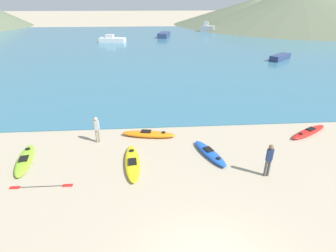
{
  "coord_description": "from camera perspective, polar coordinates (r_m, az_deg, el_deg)",
  "views": [
    {
      "loc": [
        -1.69,
        -4.88,
        7.67
      ],
      "look_at": [
        -0.62,
        9.8,
        0.5
      ],
      "focal_mm": 28.0,
      "sensor_mm": 36.0,
      "label": 1
    }
  ],
  "objects": [
    {
      "name": "far_hill_midright",
      "position": [
        98.64,
        26.36,
        22.06
      ],
      "size": [
        73.94,
        73.94,
        10.23
      ],
      "primitive_type": "cone",
      "color": "#5B664C",
      "rests_on": "ground_plane"
    },
    {
      "name": "bay_water",
      "position": [
        51.09,
        -2.34,
        17.34
      ],
      "size": [
        160.0,
        70.0,
        0.06
      ],
      "primitive_type": "cube",
      "color": "teal",
      "rests_on": "ground_plane"
    },
    {
      "name": "loose_paddle",
      "position": [
        13.45,
        -25.85,
        -11.76
      ],
      "size": [
        2.78,
        0.2,
        0.03
      ],
      "color": "black",
      "rests_on": "ground_plane"
    },
    {
      "name": "moored_boat_4",
      "position": [
        40.33,
        23.23,
        13.6
      ],
      "size": [
        3.87,
        3.56,
        0.73
      ],
      "color": "navy",
      "rests_on": "bay_water"
    },
    {
      "name": "kayak_on_sand_3",
      "position": [
        15.56,
        -28.68,
        -6.46
      ],
      "size": [
        1.34,
        3.22,
        0.35
      ],
      "color": "#8CCC2D",
      "rests_on": "ground_plane"
    },
    {
      "name": "person_near_foreground",
      "position": [
        13.14,
        21.15,
        -6.6
      ],
      "size": [
        0.35,
        0.27,
        1.71
      ],
      "color": "#4C4C4C",
      "rests_on": "ground_plane"
    },
    {
      "name": "moored_boat_0",
      "position": [
        72.23,
        8.51,
        20.32
      ],
      "size": [
        3.88,
        3.03,
        2.37
      ],
      "color": "#B2B2B7",
      "rests_on": "bay_water"
    },
    {
      "name": "kayak_on_sand_1",
      "position": [
        18.71,
        28.32,
        -1.1
      ],
      "size": [
        3.22,
        2.2,
        0.31
      ],
      "color": "red",
      "rests_on": "ground_plane"
    },
    {
      "name": "kayak_on_sand_0",
      "position": [
        14.43,
        9.08,
        -5.83
      ],
      "size": [
        1.64,
        2.97,
        0.33
      ],
      "color": "blue",
      "rests_on": "ground_plane"
    },
    {
      "name": "person_near_waterline",
      "position": [
        15.69,
        -15.23,
        -0.45
      ],
      "size": [
        0.33,
        0.23,
        1.62
      ],
      "color": "gray",
      "rests_on": "ground_plane"
    },
    {
      "name": "far_hill_midleft",
      "position": [
        97.18,
        18.0,
        22.57
      ],
      "size": [
        51.71,
        51.71,
        7.67
      ],
      "primitive_type": "cone",
      "color": "#5B664C",
      "rests_on": "ground_plane"
    },
    {
      "name": "kayak_on_sand_2",
      "position": [
        13.61,
        -7.74,
        -7.86
      ],
      "size": [
        1.05,
        3.44,
        0.33
      ],
      "color": "yellow",
      "rests_on": "ground_plane"
    },
    {
      "name": "moored_boat_2",
      "position": [
        54.2,
        -12.06,
        17.9
      ],
      "size": [
        5.16,
        2.73,
        1.45
      ],
      "color": "white",
      "rests_on": "bay_water"
    },
    {
      "name": "moored_boat_3",
      "position": [
        60.63,
        -0.89,
        19.22
      ],
      "size": [
        3.16,
        5.48,
        1.0
      ],
      "color": "navy",
      "rests_on": "bay_water"
    },
    {
      "name": "kayak_on_sand_4",
      "position": [
        16.13,
        -4.18,
        -1.78
      ],
      "size": [
        3.38,
        1.24,
        0.4
      ],
      "color": "orange",
      "rests_on": "ground_plane"
    }
  ]
}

